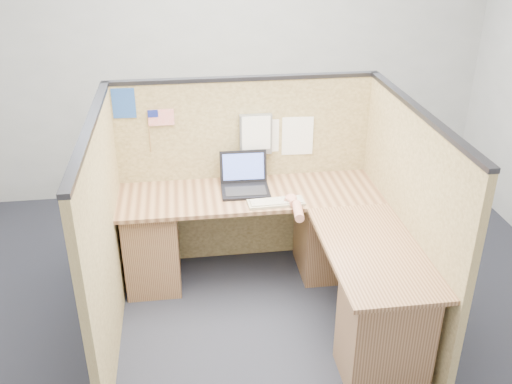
{
  "coord_description": "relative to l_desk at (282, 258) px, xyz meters",
  "views": [
    {
      "loc": [
        -0.47,
        -3.1,
        2.65
      ],
      "look_at": [
        0.03,
        0.5,
        0.82
      ],
      "focal_mm": 40.0,
      "sensor_mm": 36.0,
      "label": 1
    }
  ],
  "objects": [
    {
      "name": "l_desk",
      "position": [
        0.0,
        0.0,
        0.0
      ],
      "size": [
        1.95,
        1.75,
        0.73
      ],
      "color": "brown",
      "rests_on": "floor"
    },
    {
      "name": "paper_left",
      "position": [
        0.23,
        0.68,
        0.66
      ],
      "size": [
        0.24,
        0.02,
        0.31
      ],
      "primitive_type": "cube",
      "rotation": [
        0.0,
        0.0,
        -0.05
      ],
      "color": "white",
      "rests_on": "cubicle_partitions"
    },
    {
      "name": "file_holder",
      "position": [
        -0.1,
        0.66,
        0.7
      ],
      "size": [
        0.25,
        0.05,
        0.32
      ],
      "color": "slate",
      "rests_on": "cubicle_partitions"
    },
    {
      "name": "floor",
      "position": [
        -0.18,
        -0.29,
        -0.39
      ],
      "size": [
        5.0,
        5.0,
        0.0
      ],
      "primitive_type": "plane",
      "color": "black",
      "rests_on": "ground"
    },
    {
      "name": "blue_poster",
      "position": [
        -1.06,
        0.68,
        0.98
      ],
      "size": [
        0.17,
        0.01,
        0.22
      ],
      "primitive_type": "cube",
      "rotation": [
        0.0,
        0.0,
        -0.03
      ],
      "color": "#214898",
      "rests_on": "cubicle_partitions"
    },
    {
      "name": "paper_right",
      "position": [
        0.01,
        0.68,
        0.67
      ],
      "size": [
        0.21,
        0.02,
        0.26
      ],
      "primitive_type": "cube",
      "rotation": [
        0.0,
        0.0,
        0.1
      ],
      "color": "white",
      "rests_on": "cubicle_partitions"
    },
    {
      "name": "laptop",
      "position": [
        -0.21,
        0.47,
        0.4
      ],
      "size": [
        0.36,
        0.35,
        0.26
      ],
      "rotation": [
        0.0,
        0.0,
        -0.03
      ],
      "color": "black",
      "rests_on": "l_desk"
    },
    {
      "name": "cubicle_partitions",
      "position": [
        -0.18,
        0.14,
        0.38
      ],
      "size": [
        2.06,
        1.83,
        1.53
      ],
      "color": "brown",
      "rests_on": "floor"
    },
    {
      "name": "wall_back",
      "position": [
        -0.18,
        1.96,
        1.01
      ],
      "size": [
        5.0,
        0.0,
        5.0
      ],
      "primitive_type": "plane",
      "rotation": [
        1.57,
        0.0,
        0.0
      ],
      "color": "#A0A3A5",
      "rests_on": "floor"
    },
    {
      "name": "hand_forearm",
      "position": [
        0.1,
        0.07,
        0.37
      ],
      "size": [
        0.1,
        0.35,
        0.07
      ],
      "color": "tan",
      "rests_on": "l_desk"
    },
    {
      "name": "mouse",
      "position": [
        0.09,
        0.19,
        0.36
      ],
      "size": [
        0.1,
        0.06,
        0.04
      ],
      "primitive_type": "ellipsoid",
      "rotation": [
        0.0,
        0.0,
        -0.05
      ],
      "color": "silver",
      "rests_on": "l_desk"
    },
    {
      "name": "american_flag",
      "position": [
        -0.83,
        0.67,
        0.85
      ],
      "size": [
        0.19,
        0.01,
        0.33
      ],
      "color": "olive",
      "rests_on": "cubicle_partitions"
    },
    {
      "name": "keyboard",
      "position": [
        -0.02,
        0.19,
        0.35
      ],
      "size": [
        0.41,
        0.16,
        0.03
      ],
      "rotation": [
        0.0,
        0.0,
        0.04
      ],
      "color": "gray",
      "rests_on": "l_desk"
    }
  ]
}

